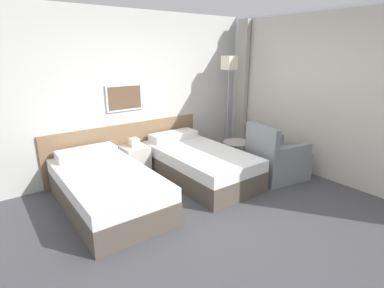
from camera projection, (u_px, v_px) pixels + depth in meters
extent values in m
plane|color=#47474C|center=(218.00, 214.00, 3.93)|extent=(16.00, 16.00, 0.00)
cube|color=silver|center=(138.00, 93.00, 5.18)|extent=(10.00, 0.06, 2.70)
cube|color=#846647|center=(128.00, 148.00, 5.25)|extent=(2.82, 0.04, 0.86)
cube|color=white|center=(124.00, 98.00, 4.99)|extent=(0.64, 0.03, 0.44)
cube|color=brown|center=(125.00, 98.00, 4.98)|extent=(0.58, 0.01, 0.38)
cube|color=white|center=(338.00, 98.00, 4.67)|extent=(0.06, 4.62, 2.70)
cube|color=beige|center=(337.00, 100.00, 4.66)|extent=(0.03, 4.25, 2.64)
cube|color=#A8A393|center=(242.00, 88.00, 6.11)|extent=(0.10, 0.24, 2.64)
cube|color=brown|center=(108.00, 196.00, 4.09)|extent=(1.08, 2.01, 0.32)
cube|color=white|center=(107.00, 179.00, 4.01)|extent=(1.07, 1.99, 0.18)
cube|color=white|center=(87.00, 152.00, 4.56)|extent=(0.87, 0.34, 0.13)
cube|color=brown|center=(199.00, 170.00, 4.99)|extent=(1.08, 2.01, 0.32)
cube|color=white|center=(199.00, 155.00, 4.91)|extent=(1.07, 1.99, 0.18)
cube|color=white|center=(174.00, 136.00, 5.46)|extent=(0.87, 0.34, 0.13)
cube|color=beige|center=(135.00, 161.00, 5.10)|extent=(0.41, 0.42, 0.52)
cube|color=beige|center=(134.00, 142.00, 5.00)|extent=(0.14, 0.14, 0.14)
cylinder|color=#9E9993|center=(226.00, 155.00, 6.12)|extent=(0.24, 0.24, 0.02)
cylinder|color=#9E9993|center=(228.00, 114.00, 5.86)|extent=(0.02, 0.02, 1.70)
cube|color=beige|center=(229.00, 63.00, 5.57)|extent=(0.22, 0.22, 0.25)
cylinder|color=gray|center=(236.00, 168.00, 5.47)|extent=(0.32, 0.32, 0.01)
cylinder|color=gray|center=(236.00, 155.00, 5.39)|extent=(0.05, 0.05, 0.47)
cylinder|color=gray|center=(237.00, 142.00, 5.32)|extent=(0.49, 0.49, 0.02)
cube|color=gray|center=(277.00, 164.00, 5.04)|extent=(0.95, 0.85, 0.45)
cube|color=gray|center=(262.00, 141.00, 4.74)|extent=(0.22, 0.73, 0.48)
cube|color=gray|center=(293.00, 152.00, 4.67)|extent=(0.72, 0.21, 0.18)
cube|color=gray|center=(266.00, 141.00, 5.21)|extent=(0.72, 0.21, 0.18)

